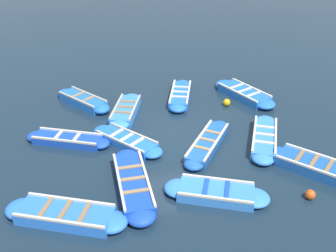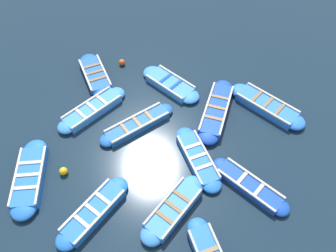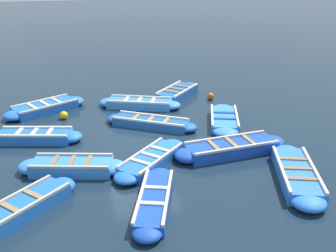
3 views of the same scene
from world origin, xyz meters
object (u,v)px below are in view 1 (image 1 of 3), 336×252
boat_inner_gap (180,95)px  boat_outer_right (216,193)px  boat_bow_out (133,184)px  buoy_yellow_far (227,102)px  boat_far_corner (264,138)px  boat_near_quay (127,141)px  buoy_orange_near (310,195)px  boat_centre (68,140)px  boat_end_of_row (208,143)px  boat_mid_row (313,166)px  boat_outer_left (83,101)px  boat_tucked (66,215)px  boat_alongside (244,94)px  buoy_white_drifting (222,129)px  boat_stern_in (126,111)px

boat_inner_gap → boat_outer_right: bearing=-91.0°
boat_bow_out → buoy_yellow_far: size_ratio=12.16×
boat_far_corner → boat_near_quay: size_ratio=1.24×
boat_inner_gap → buoy_orange_near: size_ratio=10.76×
boat_far_corner → boat_bow_out: (-5.23, -2.06, 0.02)m
boat_near_quay → buoy_yellow_far: boat_near_quay is taller
boat_bow_out → boat_inner_gap: size_ratio=1.17×
boat_centre → boat_outer_right: boat_outer_right is taller
boat_bow_out → buoy_yellow_far: bearing=48.7°
boat_centre → boat_inner_gap: size_ratio=0.99×
boat_end_of_row → boat_far_corner: bearing=0.1°
boat_near_quay → buoy_orange_near: boat_near_quay is taller
boat_mid_row → boat_inner_gap: (-3.54, 6.26, -0.01)m
boat_outer_left → boat_tucked: bearing=-91.8°
boat_inner_gap → boat_outer_left: bearing=179.1°
boat_tucked → boat_alongside: 10.57m
boat_mid_row → boat_end_of_row: bearing=148.4°
boat_inner_gap → buoy_orange_near: 8.14m
boat_alongside → boat_inner_gap: boat_alongside is taller
boat_far_corner → boat_inner_gap: boat_inner_gap is taller
boat_outer_left → boat_end_of_row: bearing=-42.0°
boat_far_corner → boat_tucked: (-7.29, -3.21, 0.01)m
boat_centre → boat_outer_right: bearing=-39.0°
boat_near_quay → buoy_white_drifting: bearing=4.4°
boat_far_corner → boat_bow_out: size_ratio=0.91×
boat_outer_left → boat_end_of_row: boat_outer_left is taller
boat_stern_in → buoy_white_drifting: size_ratio=10.93×
boat_far_corner → boat_inner_gap: 4.96m
boat_alongside → boat_inner_gap: 3.03m
boat_outer_right → boat_mid_row: boat_mid_row is taller
boat_far_corner → buoy_orange_near: boat_far_corner is taller
boat_end_of_row → buoy_orange_near: bearing=-53.6°
boat_centre → buoy_yellow_far: size_ratio=10.34×
boat_tucked → buoy_orange_near: 7.53m
boat_near_quay → buoy_orange_near: (5.52, -4.04, 0.01)m
boat_stern_in → buoy_orange_near: size_ratio=10.50×
boat_bow_out → boat_near_quay: boat_bow_out is taller
boat_tucked → boat_bow_out: boat_bow_out is taller
boat_inner_gap → buoy_orange_near: (2.78, -7.65, -0.02)m
boat_end_of_row → boat_stern_in: 4.23m
boat_centre → boat_stern_in: size_ratio=1.02×
boat_inner_gap → boat_bow_out: bearing=-113.1°
boat_outer_left → buoy_white_drifting: bearing=-31.0°
buoy_white_drifting → boat_mid_row: bearing=-50.6°
buoy_yellow_far → boat_tucked: bearing=-136.2°
boat_mid_row → buoy_orange_near: size_ratio=9.61×
boat_outer_left → buoy_white_drifting: size_ratio=9.53×
boat_centre → boat_tucked: 4.29m
boat_far_corner → boat_mid_row: (1.00, -2.00, 0.02)m
boat_alongside → buoy_white_drifting: 3.56m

